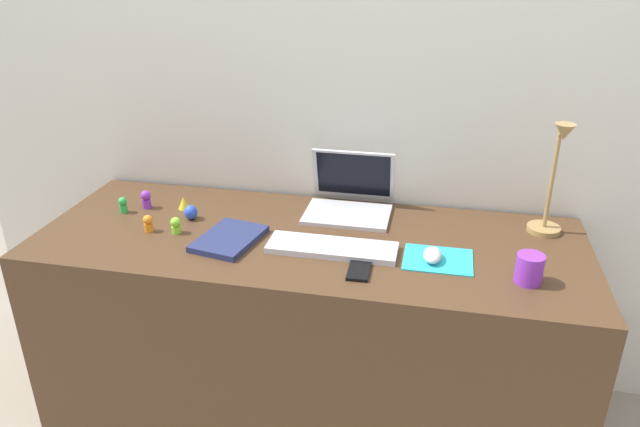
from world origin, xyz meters
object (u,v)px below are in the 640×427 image
(desk_lamp, at_px, (553,182))
(toy_figurine_blue, at_px, (191,212))
(cell_phone, at_px, (359,270))
(notebook_pad, at_px, (229,239))
(toy_figurine_green, at_px, (123,204))
(toy_figurine_yellow, at_px, (184,203))
(mouse, at_px, (432,255))
(toy_figurine_lime, at_px, (176,225))
(toy_figurine_orange, at_px, (148,223))
(toy_figurine_purple, at_px, (146,199))
(laptop, at_px, (350,196))
(keyboard, at_px, (332,248))
(coffee_mug, at_px, (529,269))

(desk_lamp, xyz_separation_m, toy_figurine_blue, (-1.20, -0.13, -0.16))
(cell_phone, bearing_deg, desk_lamp, 31.34)
(notebook_pad, xyz_separation_m, toy_figurine_green, (-0.45, 0.14, 0.02))
(toy_figurine_yellow, bearing_deg, mouse, -13.13)
(toy_figurine_blue, bearing_deg, toy_figurine_lime, -92.20)
(toy_figurine_orange, height_order, toy_figurine_blue, toy_figurine_orange)
(toy_figurine_orange, xyz_separation_m, toy_figurine_green, (-0.16, 0.12, 0.00))
(toy_figurine_yellow, bearing_deg, toy_figurine_orange, -100.96)
(toy_figurine_purple, xyz_separation_m, toy_figurine_blue, (0.20, -0.06, -0.01))
(desk_lamp, xyz_separation_m, notebook_pad, (-1.01, -0.27, -0.18))
(cell_phone, distance_m, toy_figurine_yellow, 0.76)
(laptop, distance_m, notebook_pad, 0.48)
(mouse, bearing_deg, toy_figurine_green, 173.10)
(mouse, bearing_deg, keyboard, 179.44)
(laptop, relative_size, cell_phone, 2.34)
(toy_figurine_green, bearing_deg, coffee_mug, -8.31)
(keyboard, relative_size, toy_figurine_green, 6.99)
(desk_lamp, relative_size, toy_figurine_purple, 5.82)
(desk_lamp, bearing_deg, toy_figurine_orange, -169.14)
(notebook_pad, relative_size, toy_figurine_purple, 3.55)
(desk_lamp, height_order, coffee_mug, desk_lamp)
(mouse, xyz_separation_m, desk_lamp, (0.36, 0.26, 0.17))
(cell_phone, relative_size, toy_figurine_orange, 2.18)
(notebook_pad, bearing_deg, toy_figurine_lime, -175.79)
(desk_lamp, distance_m, toy_figurine_orange, 1.34)
(desk_lamp, distance_m, toy_figurine_yellow, 1.28)
(toy_figurine_lime, bearing_deg, toy_figurine_purple, 138.52)
(desk_lamp, bearing_deg, toy_figurine_blue, -173.84)
(cell_phone, height_order, toy_figurine_purple, toy_figurine_purple)
(toy_figurine_green, bearing_deg, keyboard, -9.37)
(notebook_pad, distance_m, toy_figurine_purple, 0.43)
(keyboard, distance_m, mouse, 0.31)
(keyboard, xyz_separation_m, toy_figurine_green, (-0.79, 0.13, 0.02))
(coffee_mug, xyz_separation_m, toy_figurine_blue, (-1.12, 0.20, -0.02))
(mouse, height_order, toy_figurine_yellow, toy_figurine_yellow)
(coffee_mug, relative_size, toy_figurine_green, 1.48)
(coffee_mug, relative_size, toy_figurine_blue, 1.68)
(coffee_mug, distance_m, toy_figurine_yellow, 1.21)
(toy_figurine_yellow, bearing_deg, notebook_pad, -40.53)
(laptop, bearing_deg, desk_lamp, -5.47)
(laptop, bearing_deg, toy_figurine_blue, -160.06)
(toy_figurine_yellow, height_order, toy_figurine_blue, toy_figurine_blue)
(cell_phone, relative_size, desk_lamp, 0.33)
(notebook_pad, xyz_separation_m, toy_figurine_blue, (-0.19, 0.14, 0.02))
(toy_figurine_orange, bearing_deg, coffee_mug, -3.69)
(desk_lamp, bearing_deg, toy_figurine_green, -175.02)
(keyboard, height_order, toy_figurine_lime, toy_figurine_lime)
(notebook_pad, distance_m, toy_figurine_yellow, 0.33)
(laptop, relative_size, toy_figurine_green, 5.12)
(keyboard, height_order, coffee_mug, coffee_mug)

